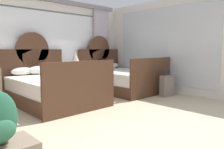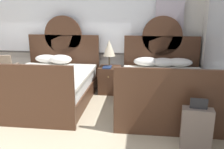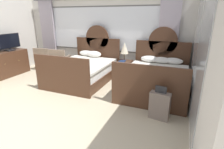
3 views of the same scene
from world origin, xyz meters
The scene contains 8 objects.
wall_back_window centered at (0.00, 4.16, 1.42)m, with size 6.14×0.22×2.70m.
bed_near_window centered at (-0.10, 2.97, 0.36)m, with size 1.68×2.21×1.70m.
bed_near_mirror centered at (2.18, 2.98, 0.37)m, with size 1.68×2.21×1.70m.
nightstand_between_beds centered at (1.04, 3.68, 0.30)m, with size 0.47×0.50×0.60m.
table_lamp_on_nightstand centered at (1.03, 3.69, 1.01)m, with size 0.27×0.27×0.60m.
book_on_nightstand centered at (1.00, 3.59, 0.61)m, with size 0.18×0.26×0.03m.
armchair_by_window_left centered at (-1.44, 3.51, 0.47)m, with size 0.70×0.70×0.86m.
suitcase_on_floor centered at (2.49, 1.56, 0.29)m, with size 0.42×0.22×0.72m.
Camera 2 is at (1.71, -1.45, 1.82)m, focal length 38.28 mm.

